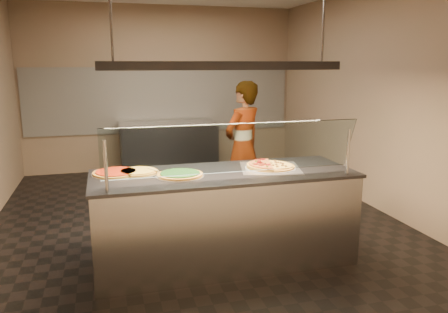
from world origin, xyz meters
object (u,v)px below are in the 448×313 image
object	(u,v)px
sneeze_guard	(234,149)
perforated_tray	(270,168)
pizza_cheese	(138,171)
worker	(243,146)
pizza_spatula	(159,170)
serving_counter	(224,217)
pizza_tomato	(116,172)
pizza_spinach	(180,174)
prep_table	(169,148)
half_pizza_sausage	(281,165)
heat_lamp_housing	(224,66)
half_pizza_pepperoni	(259,166)

from	to	relation	value
sneeze_guard	perforated_tray	bearing A→B (deg)	37.08
pizza_cheese	worker	xyz separation A→B (m)	(1.50, 1.34, -0.07)
pizza_spatula	worker	xyz separation A→B (m)	(1.30, 1.39, -0.09)
serving_counter	perforated_tray	distance (m)	0.68
perforated_tray	pizza_tomato	distance (m)	1.53
serving_counter	pizza_spinach	bearing A→B (deg)	-175.76
prep_table	pizza_tomato	bearing A→B (deg)	-106.05
sneeze_guard	pizza_cheese	xyz separation A→B (m)	(-0.81, 0.54, -0.28)
pizza_tomato	half_pizza_sausage	bearing A→B (deg)	-6.31
prep_table	heat_lamp_housing	bearing A→B (deg)	-90.02
pizza_cheese	heat_lamp_housing	bearing A→B (deg)	-13.41
prep_table	worker	xyz separation A→B (m)	(0.69, -2.23, 0.41)
pizza_spatula	heat_lamp_housing	xyz separation A→B (m)	(0.61, -0.15, 0.99)
serving_counter	pizza_tomato	world-z (taller)	pizza_tomato
sneeze_guard	pizza_cheese	bearing A→B (deg)	146.55
half_pizza_sausage	pizza_tomato	size ratio (longest dim) A/B	1.13
sneeze_guard	pizza_tomato	world-z (taller)	sneeze_guard
pizza_spinach	pizza_spatula	xyz separation A→B (m)	(-0.17, 0.18, 0.01)
perforated_tray	half_pizza_pepperoni	world-z (taller)	half_pizza_pepperoni
pizza_cheese	pizza_tomato	size ratio (longest dim) A/B	0.88
serving_counter	half_pizza_pepperoni	bearing A→B (deg)	4.84
half_pizza_pepperoni	prep_table	distance (m)	3.79
heat_lamp_housing	half_pizza_sausage	bearing A→B (deg)	2.96
serving_counter	sneeze_guard	world-z (taller)	sneeze_guard
pizza_spinach	pizza_spatula	size ratio (longest dim) A/B	1.71
sneeze_guard	half_pizza_pepperoni	distance (m)	0.59
pizza_cheese	pizza_spatula	bearing A→B (deg)	-13.63
pizza_spinach	pizza_cheese	world-z (taller)	pizza_spinach
pizza_spatula	worker	bearing A→B (deg)	46.86
serving_counter	heat_lamp_housing	distance (m)	1.48
half_pizza_pepperoni	worker	size ratio (longest dim) A/B	0.30
serving_counter	half_pizza_sausage	distance (m)	0.78
half_pizza_sausage	pizza_spinach	bearing A→B (deg)	-176.50
pizza_spinach	pizza_spatula	distance (m)	0.25
half_pizza_sausage	pizza_spatula	world-z (taller)	half_pizza_sausage
sneeze_guard	worker	world-z (taller)	worker
half_pizza_sausage	prep_table	bearing A→B (deg)	99.26
half_pizza_pepperoni	prep_table	world-z (taller)	half_pizza_pepperoni
sneeze_guard	prep_table	distance (m)	4.18
pizza_cheese	heat_lamp_housing	size ratio (longest dim) A/B	0.18
sneeze_guard	pizza_cheese	world-z (taller)	sneeze_guard
worker	serving_counter	bearing A→B (deg)	33.13
pizza_cheese	serving_counter	bearing A→B (deg)	-13.41
perforated_tray	worker	bearing A→B (deg)	82.59
half_pizza_sausage	perforated_tray	bearing A→B (deg)	-179.24
perforated_tray	heat_lamp_housing	size ratio (longest dim) A/B	0.31
serving_counter	prep_table	distance (m)	3.77
perforated_tray	half_pizza_pepperoni	bearing A→B (deg)	179.05
pizza_cheese	perforated_tray	bearing A→B (deg)	-7.14
perforated_tray	half_pizza_sausage	size ratio (longest dim) A/B	1.34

